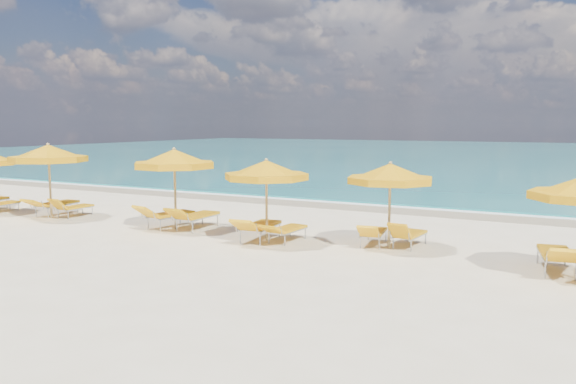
% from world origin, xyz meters
% --- Properties ---
extents(ground_plane, '(120.00, 120.00, 0.00)m').
position_xyz_m(ground_plane, '(0.00, 0.00, 0.00)').
color(ground_plane, beige).
extents(ocean, '(120.00, 80.00, 0.30)m').
position_xyz_m(ocean, '(0.00, 48.00, 0.00)').
color(ocean, '#136E70').
rests_on(ocean, ground).
extents(wet_sand_band, '(120.00, 2.60, 0.01)m').
position_xyz_m(wet_sand_band, '(0.00, 7.40, 0.00)').
color(wet_sand_band, tan).
rests_on(wet_sand_band, ground).
extents(foam_line, '(120.00, 1.20, 0.03)m').
position_xyz_m(foam_line, '(0.00, 8.20, 0.00)').
color(foam_line, white).
rests_on(foam_line, ground).
extents(whitecap_near, '(14.00, 0.36, 0.05)m').
position_xyz_m(whitecap_near, '(-6.00, 17.00, 0.00)').
color(whitecap_near, white).
rests_on(whitecap_near, ground).
extents(umbrella_2, '(2.66, 2.66, 2.60)m').
position_xyz_m(umbrella_2, '(-8.36, -0.18, 2.22)').
color(umbrella_2, tan).
rests_on(umbrella_2, ground).
extents(umbrella_3, '(3.13, 3.13, 2.54)m').
position_xyz_m(umbrella_3, '(-3.22, 0.16, 2.16)').
color(umbrella_3, tan).
rests_on(umbrella_3, ground).
extents(umbrella_4, '(2.94, 2.94, 2.33)m').
position_xyz_m(umbrella_4, '(0.27, -0.29, 1.99)').
color(umbrella_4, tan).
rests_on(umbrella_4, ground).
extents(umbrella_5, '(2.63, 2.63, 2.29)m').
position_xyz_m(umbrella_5, '(3.45, 0.59, 1.95)').
color(umbrella_5, tan).
rests_on(umbrella_5, ground).
extents(lounger_1_right, '(0.58, 1.59, 0.74)m').
position_xyz_m(lounger_1_right, '(-11.06, -0.17, 0.20)').
color(lounger_1_right, '#A5A8AD').
rests_on(lounger_1_right, ground).
extents(lounger_2_left, '(0.72, 2.09, 0.74)m').
position_xyz_m(lounger_2_left, '(-8.77, 0.36, 0.24)').
color(lounger_2_left, '#A5A8AD').
rests_on(lounger_2_left, ground).
extents(lounger_2_right, '(0.57, 1.60, 0.76)m').
position_xyz_m(lounger_2_right, '(-7.89, 0.41, 0.20)').
color(lounger_2_right, '#A5A8AD').
rests_on(lounger_2_right, ground).
extents(lounger_3_left, '(1.02, 2.09, 0.84)m').
position_xyz_m(lounger_3_left, '(-3.63, 0.34, 0.24)').
color(lounger_3_left, '#A5A8AD').
rests_on(lounger_3_left, ground).
extents(lounger_3_right, '(0.69, 2.03, 0.82)m').
position_xyz_m(lounger_3_right, '(-2.70, 0.52, 0.24)').
color(lounger_3_right, '#A5A8AD').
rests_on(lounger_3_right, ground).
extents(lounger_4_left, '(0.83, 2.10, 0.80)m').
position_xyz_m(lounger_4_left, '(-0.09, -0.06, 0.24)').
color(lounger_4_left, '#A5A8AD').
rests_on(lounger_4_left, ground).
extents(lounger_4_right, '(0.68, 1.79, 0.64)m').
position_xyz_m(lounger_4_right, '(0.67, 0.13, 0.20)').
color(lounger_4_right, '#A5A8AD').
rests_on(lounger_4_right, ground).
extents(lounger_5_left, '(0.79, 1.74, 0.71)m').
position_xyz_m(lounger_5_left, '(2.94, 0.83, 0.20)').
color(lounger_5_left, '#A5A8AD').
rests_on(lounger_5_left, ground).
extents(lounger_5_right, '(0.70, 1.63, 0.78)m').
position_xyz_m(lounger_5_right, '(3.88, 1.02, 0.20)').
color(lounger_5_right, '#A5A8AD').
rests_on(lounger_5_right, ground).
extents(lounger_6_left, '(1.00, 2.11, 0.81)m').
position_xyz_m(lounger_6_left, '(7.44, -0.01, 0.24)').
color(lounger_6_left, '#A5A8AD').
rests_on(lounger_6_left, ground).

